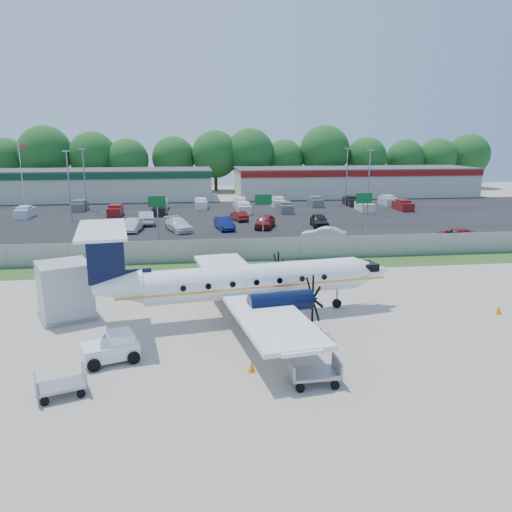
{
  "coord_description": "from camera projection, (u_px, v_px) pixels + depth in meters",
  "views": [
    {
      "loc": [
        -4.61,
        -28.88,
        10.69
      ],
      "look_at": [
        0.0,
        6.0,
        2.3
      ],
      "focal_mm": 35.0,
      "sensor_mm": 36.0,
      "label": 1
    }
  ],
  "objects": [
    {
      "name": "parked_car_d",
      "position": [
        265.0,
        228.0,
        60.24
      ],
      "size": [
        3.41,
        5.14,
        1.63
      ],
      "primitive_type": "imported",
      "rotation": [
        0.0,
        0.0,
        -0.34
      ],
      "color": "maroon",
      "rests_on": "ground"
    },
    {
      "name": "road_car_west",
      "position": [
        92.0,
        255.0,
        46.47
      ],
      "size": [
        4.14,
        1.77,
        1.4
      ],
      "primitive_type": "imported",
      "rotation": [
        0.0,
        0.0,
        1.54
      ],
      "color": "silver",
      "rests_on": "ground"
    },
    {
      "name": "light_pole_se",
      "position": [
        347.0,
        173.0,
        78.54
      ],
      "size": [
        0.9,
        0.35,
        9.09
      ],
      "color": "gray",
      "rests_on": "ground"
    },
    {
      "name": "grass_verge",
      "position": [
        247.0,
        266.0,
        42.49
      ],
      "size": [
        170.0,
        4.0,
        0.02
      ],
      "primitive_type": "cube",
      "color": "#2D561E",
      "rests_on": "ground"
    },
    {
      "name": "far_parking_rows",
      "position": [
        222.0,
        211.0,
        74.31
      ],
      "size": [
        56.0,
        10.0,
        1.6
      ],
      "primitive_type": null,
      "color": "gray",
      "rests_on": "ground"
    },
    {
      "name": "light_pole_nw",
      "position": [
        69.0,
        181.0,
        63.8
      ],
      "size": [
        0.9,
        0.35,
        9.09
      ],
      "color": "gray",
      "rests_on": "ground"
    },
    {
      "name": "pushback_tug",
      "position": [
        113.0,
        348.0,
        24.39
      ],
      "size": [
        2.95,
        2.56,
        1.4
      ],
      "color": "white",
      "rests_on": "ground"
    },
    {
      "name": "road_car_mid",
      "position": [
        323.0,
        242.0,
        52.34
      ],
      "size": [
        5.02,
        3.25,
        1.56
      ],
      "primitive_type": "imported",
      "rotation": [
        0.0,
        0.0,
        -1.94
      ],
      "color": "silver",
      "rests_on": "ground"
    },
    {
      "name": "building_west",
      "position": [
        78.0,
        185.0,
        87.02
      ],
      "size": [
        46.4,
        12.4,
        5.24
      ],
      "color": "beige",
      "rests_on": "ground"
    },
    {
      "name": "access_road",
      "position": [
        239.0,
        248.0,
        49.24
      ],
      "size": [
        170.0,
        8.0,
        0.02
      ],
      "primitive_type": "cube",
      "color": "black",
      "rests_on": "ground"
    },
    {
      "name": "light_pole_sw",
      "position": [
        84.0,
        175.0,
        73.44
      ],
      "size": [
        0.9,
        0.35,
        9.09
      ],
      "color": "gray",
      "rests_on": "ground"
    },
    {
      "name": "light_pole_ne",
      "position": [
        369.0,
        178.0,
        68.89
      ],
      "size": [
        0.9,
        0.35,
        9.09
      ],
      "color": "gray",
      "rests_on": "ground"
    },
    {
      "name": "baggage_cart_far",
      "position": [
        314.0,
        373.0,
        22.05
      ],
      "size": [
        2.28,
        1.44,
        1.17
      ],
      "color": "gray",
      "rests_on": "ground"
    },
    {
      "name": "sign_right",
      "position": [
        364.0,
        204.0,
        53.95
      ],
      "size": [
        1.8,
        0.26,
        5.0
      ],
      "color": "gray",
      "rests_on": "ground"
    },
    {
      "name": "baggage_cart_near",
      "position": [
        61.0,
        385.0,
        21.08
      ],
      "size": [
        2.32,
        1.82,
        1.07
      ],
      "color": "gray",
      "rests_on": "ground"
    },
    {
      "name": "sign_left",
      "position": [
        157.0,
        208.0,
        51.15
      ],
      "size": [
        1.8,
        0.26,
        5.0
      ],
      "color": "gray",
      "rests_on": "ground"
    },
    {
      "name": "tree_line",
      "position": [
        213.0,
        191.0,
        102.28
      ],
      "size": [
        112.0,
        6.0,
        14.0
      ],
      "primitive_type": null,
      "color": "#185418",
      "rests_on": "ground"
    },
    {
      "name": "parked_car_f",
      "position": [
        146.0,
        224.0,
        62.87
      ],
      "size": [
        2.41,
        5.18,
        1.64
      ],
      "primitive_type": "imported",
      "rotation": [
        0.0,
        0.0,
        3.28
      ],
      "color": "silver",
      "rests_on": "ground"
    },
    {
      "name": "sign_mid",
      "position": [
        263.0,
        206.0,
        52.55
      ],
      "size": [
        1.8,
        0.26,
        5.0
      ],
      "color": "gray",
      "rests_on": "ground"
    },
    {
      "name": "road_car_east",
      "position": [
        464.0,
        244.0,
        51.41
      ],
      "size": [
        5.71,
        2.82,
        1.56
      ],
      "primitive_type": "imported",
      "rotation": [
        0.0,
        0.0,
        1.61
      ],
      "color": "maroon",
      "rests_on": "ground"
    },
    {
      "name": "ground",
      "position": [
        269.0,
        314.0,
        30.92
      ],
      "size": [
        170.0,
        170.0,
        0.0
      ],
      "primitive_type": "plane",
      "color": "#B5A899",
      "rests_on": "ground"
    },
    {
      "name": "parked_car_e",
      "position": [
        319.0,
        227.0,
        61.02
      ],
      "size": [
        2.25,
        4.77,
        1.58
      ],
      "primitive_type": "imported",
      "rotation": [
        0.0,
        0.0,
        -0.09
      ],
      "color": "black",
      "rests_on": "ground"
    },
    {
      "name": "perimeter_fence",
      "position": [
        244.0,
        249.0,
        44.19
      ],
      "size": [
        120.0,
        0.06,
        1.99
      ],
      "color": "gray",
      "rests_on": "ground"
    },
    {
      "name": "parked_car_c",
      "position": [
        224.0,
        230.0,
        59.28
      ],
      "size": [
        2.36,
        4.89,
        1.55
      ],
      "primitive_type": "imported",
      "rotation": [
        0.0,
        0.0,
        0.16
      ],
      "color": "navy",
      "rests_on": "ground"
    },
    {
      "name": "cone_starboard_wing",
      "position": [
        167.0,
        281.0,
        37.21
      ],
      "size": [
        0.41,
        0.41,
        0.58
      ],
      "color": "orange",
      "rests_on": "ground"
    },
    {
      "name": "cone_port_wing",
      "position": [
        252.0,
        367.0,
        23.29
      ],
      "size": [
        0.35,
        0.35,
        0.5
      ],
      "color": "orange",
      "rests_on": "ground"
    },
    {
      "name": "parking_lot",
      "position": [
        224.0,
        216.0,
        69.49
      ],
      "size": [
        170.0,
        32.0,
        0.02
      ],
      "primitive_type": "cube",
      "color": "black",
      "rests_on": "ground"
    },
    {
      "name": "flagpole_east",
      "position": [
        22.0,
        170.0,
        78.71
      ],
      "size": [
        1.06,
        0.12,
        10.0
      ],
      "color": "white",
      "rests_on": "ground"
    },
    {
      "name": "service_container",
      "position": [
        65.0,
        292.0,
        30.07
      ],
      "size": [
        4.05,
        4.05,
        3.42
      ],
      "color": "silver",
      "rests_on": "ground"
    },
    {
      "name": "aircraft",
      "position": [
        248.0,
        281.0,
        29.99
      ],
      "size": [
        19.24,
        18.9,
        5.89
      ],
      "color": "white",
      "rests_on": "ground"
    },
    {
      "name": "building_east",
      "position": [
        354.0,
        181.0,
        93.39
      ],
      "size": [
        44.4,
        12.4,
        5.24
      ],
      "color": "beige",
      "rests_on": "ground"
    },
    {
      "name": "parked_car_a",
      "position": [
        133.0,
        231.0,
        58.09
      ],
      "size": [
        2.01,
        4.65,
        1.49
      ],
      "primitive_type": "imported",
      "rotation": [
        0.0,
        0.0,
        -0.1
      ],
      "color": "silver",
      "rests_on": "ground"
    },
    {
      "name": "cone_nose",
      "position": [
        499.0,
        310.0,
        30.93
      ],
      "size": [
        0.38,
        0.38,
        0.53
      ],
      "color": "orange",
      "rests_on": "ground"
    },
    {
      "name": "parked_car_g",
      "position": [
        239.0,
        221.0,
        65.57
      ],
      "size": [
        2.23,
        4.18,
        1.31
      ],
      "primitive_type": "imported",
      "rotation": [
        0.0,
        0.0,
        3.37
      ],
      "color": "maroon",
      "rests_on": "ground"
    },
    {
      "name": "parked_car_b",
      "position": [
        179.0,
        231.0,
        58.26
      ],
      "size": [
        3.79,
        5.69,
        1.53
      ],
      "primitive_type": "imported",
      "rotation": [
        0.0,
        0.0,
        0.34
      ],
      "color": "silver",
      "rests_on": "ground"
    }
  ]
}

